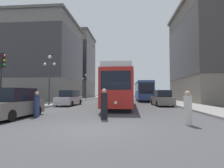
{
  "coord_description": "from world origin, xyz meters",
  "views": [
    {
      "loc": [
        1.43,
        -7.52,
        1.55
      ],
      "look_at": [
        0.22,
        6.73,
        2.23
      ],
      "focal_mm": 28.7,
      "sensor_mm": 36.0,
      "label": 1
    }
  ],
  "objects_px": {
    "pedestrian_crossing_near": "(104,105)",
    "lamp_post_left_near": "(49,72)",
    "pedestrian_crossing_far": "(188,109)",
    "parked_car_right_far": "(162,98)",
    "traffic_light_near_left": "(1,67)",
    "streetcar": "(121,87)",
    "parked_car_left_mid": "(14,104)",
    "lamp_post_left_far": "(86,83)",
    "parked_car_left_near": "(69,98)",
    "pedestrian_on_sidewalk": "(37,105)",
    "transit_bus": "(143,90)"
  },
  "relations": [
    {
      "from": "parked_car_right_far",
      "to": "lamp_post_left_near",
      "type": "height_order",
      "value": "lamp_post_left_near"
    },
    {
      "from": "parked_car_right_far",
      "to": "traffic_light_near_left",
      "type": "distance_m",
      "value": 16.28
    },
    {
      "from": "transit_bus",
      "to": "pedestrian_on_sidewalk",
      "type": "xyz_separation_m",
      "value": [
        -8.67,
        -22.33,
        -1.2
      ]
    },
    {
      "from": "streetcar",
      "to": "pedestrian_crossing_near",
      "type": "bearing_deg",
      "value": -92.75
    },
    {
      "from": "pedestrian_crossing_near",
      "to": "traffic_light_near_left",
      "type": "bearing_deg",
      "value": 48.67
    },
    {
      "from": "pedestrian_crossing_near",
      "to": "lamp_post_left_near",
      "type": "bearing_deg",
      "value": 6.72
    },
    {
      "from": "parked_car_left_near",
      "to": "parked_car_left_mid",
      "type": "bearing_deg",
      "value": -87.9
    },
    {
      "from": "lamp_post_left_near",
      "to": "parked_car_right_far",
      "type": "bearing_deg",
      "value": 8.32
    },
    {
      "from": "pedestrian_crossing_far",
      "to": "pedestrian_on_sidewalk",
      "type": "bearing_deg",
      "value": -92.93
    },
    {
      "from": "parked_car_right_far",
      "to": "parked_car_left_near",
      "type": "bearing_deg",
      "value": -0.44
    },
    {
      "from": "lamp_post_left_far",
      "to": "pedestrian_crossing_far",
      "type": "bearing_deg",
      "value": -67.71
    },
    {
      "from": "transit_bus",
      "to": "pedestrian_crossing_far",
      "type": "bearing_deg",
      "value": -90.26
    },
    {
      "from": "parked_car_left_mid",
      "to": "traffic_light_near_left",
      "type": "relative_size",
      "value": 1.07
    },
    {
      "from": "parked_car_right_far",
      "to": "pedestrian_on_sidewalk",
      "type": "xyz_separation_m",
      "value": [
        -9.76,
        -10.57,
        -0.09
      ]
    },
    {
      "from": "lamp_post_left_far",
      "to": "parked_car_left_near",
      "type": "bearing_deg",
      "value": -83.36
    },
    {
      "from": "parked_car_left_mid",
      "to": "lamp_post_left_far",
      "type": "xyz_separation_m",
      "value": [
        -1.9,
        26.96,
        2.8
      ]
    },
    {
      "from": "parked_car_left_mid",
      "to": "pedestrian_crossing_far",
      "type": "height_order",
      "value": "parked_car_left_mid"
    },
    {
      "from": "streetcar",
      "to": "traffic_light_near_left",
      "type": "height_order",
      "value": "traffic_light_near_left"
    },
    {
      "from": "pedestrian_crossing_near",
      "to": "pedestrian_crossing_far",
      "type": "distance_m",
      "value": 4.48
    },
    {
      "from": "streetcar",
      "to": "pedestrian_crossing_near",
      "type": "xyz_separation_m",
      "value": [
        -0.65,
        -9.31,
        -1.27
      ]
    },
    {
      "from": "traffic_light_near_left",
      "to": "transit_bus",
      "type": "bearing_deg",
      "value": 61.99
    },
    {
      "from": "parked_car_right_far",
      "to": "pedestrian_crossing_far",
      "type": "height_order",
      "value": "parked_car_right_far"
    },
    {
      "from": "pedestrian_crossing_near",
      "to": "lamp_post_left_far",
      "type": "xyz_separation_m",
      "value": [
        -7.47,
        27.02,
        2.82
      ]
    },
    {
      "from": "pedestrian_crossing_near",
      "to": "traffic_light_near_left",
      "type": "xyz_separation_m",
      "value": [
        -7.26,
        1.16,
        2.47
      ]
    },
    {
      "from": "streetcar",
      "to": "traffic_light_near_left",
      "type": "distance_m",
      "value": 11.42
    },
    {
      "from": "parked_car_right_far",
      "to": "traffic_light_near_left",
      "type": "relative_size",
      "value": 1.22
    },
    {
      "from": "parked_car_right_far",
      "to": "lamp_post_left_far",
      "type": "distance_m",
      "value": 20.64
    },
    {
      "from": "pedestrian_on_sidewalk",
      "to": "traffic_light_near_left",
      "type": "bearing_deg",
      "value": -61.55
    },
    {
      "from": "parked_car_left_mid",
      "to": "lamp_post_left_near",
      "type": "distance_m",
      "value": 9.84
    },
    {
      "from": "pedestrian_crossing_far",
      "to": "lamp_post_left_near",
      "type": "bearing_deg",
      "value": -122.07
    },
    {
      "from": "pedestrian_crossing_far",
      "to": "lamp_post_left_near",
      "type": "distance_m",
      "value": 16.17
    },
    {
      "from": "parked_car_left_near",
      "to": "parked_car_right_far",
      "type": "bearing_deg",
      "value": 4.43
    },
    {
      "from": "pedestrian_crossing_near",
      "to": "lamp_post_left_far",
      "type": "relative_size",
      "value": 0.33
    },
    {
      "from": "pedestrian_crossing_near",
      "to": "lamp_post_left_near",
      "type": "distance_m",
      "value": 12.26
    },
    {
      "from": "pedestrian_crossing_far",
      "to": "traffic_light_near_left",
      "type": "height_order",
      "value": "traffic_light_near_left"
    },
    {
      "from": "parked_car_left_mid",
      "to": "parked_car_left_near",
      "type": "bearing_deg",
      "value": 91.47
    },
    {
      "from": "transit_bus",
      "to": "lamp_post_left_near",
      "type": "distance_m",
      "value": 18.12
    },
    {
      "from": "pedestrian_crossing_far",
      "to": "pedestrian_on_sidewalk",
      "type": "height_order",
      "value": "pedestrian_crossing_far"
    },
    {
      "from": "lamp_post_left_near",
      "to": "pedestrian_on_sidewalk",
      "type": "bearing_deg",
      "value": -70.36
    },
    {
      "from": "traffic_light_near_left",
      "to": "streetcar",
      "type": "bearing_deg",
      "value": 45.85
    },
    {
      "from": "pedestrian_crossing_near",
      "to": "parked_car_left_near",
      "type": "bearing_deg",
      "value": -4.68
    },
    {
      "from": "parked_car_right_far",
      "to": "lamp_post_left_far",
      "type": "xyz_separation_m",
      "value": [
        -12.86,
        15.9,
        2.8
      ]
    },
    {
      "from": "streetcar",
      "to": "pedestrian_on_sidewalk",
      "type": "relative_size",
      "value": 8.43
    },
    {
      "from": "transit_bus",
      "to": "parked_car_left_mid",
      "type": "relative_size",
      "value": 2.52
    },
    {
      "from": "parked_car_right_far",
      "to": "pedestrian_on_sidewalk",
      "type": "height_order",
      "value": "parked_car_right_far"
    },
    {
      "from": "parked_car_left_mid",
      "to": "lamp_post_left_near",
      "type": "xyz_separation_m",
      "value": [
        -1.9,
        9.18,
        2.99
      ]
    },
    {
      "from": "lamp_post_left_near",
      "to": "pedestrian_crossing_near",
      "type": "bearing_deg",
      "value": -51.05
    },
    {
      "from": "parked_car_left_mid",
      "to": "pedestrian_crossing_far",
      "type": "xyz_separation_m",
      "value": [
        9.79,
        -1.56,
        -0.08
      ]
    },
    {
      "from": "parked_car_right_far",
      "to": "lamp_post_left_far",
      "type": "bearing_deg",
      "value": -53.8
    },
    {
      "from": "transit_bus",
      "to": "traffic_light_near_left",
      "type": "xyz_separation_m",
      "value": [
        -11.56,
        -21.73,
        1.35
      ]
    }
  ]
}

